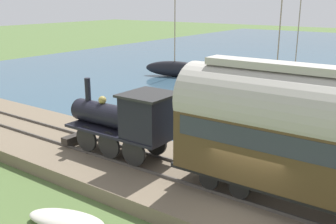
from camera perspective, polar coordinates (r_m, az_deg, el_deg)
ground_plane at (r=14.26m, az=11.52°, el=-14.95°), size 200.00×200.00×0.00m
rail_embankment at (r=14.67m, az=12.72°, el=-12.80°), size 5.70×56.00×0.69m
steam_locomotive at (r=16.83m, az=-5.83°, el=-0.97°), size 2.05×5.60×3.16m
passenger_coach at (r=13.00m, az=20.75°, el=-3.08°), size 2.49×9.55×4.67m
sailboat_gray at (r=41.05m, az=17.91°, el=5.83°), size 2.52×4.75×9.41m
sailboat_black at (r=38.43m, az=0.97°, el=6.32°), size 2.97×5.98×7.62m
sailboat_navy at (r=32.76m, az=15.32°, el=3.61°), size 1.72×4.75×9.32m
rowboat_mid_harbor at (r=26.54m, az=3.39°, el=0.75°), size 2.55×2.18×0.54m
rowboat_far_out at (r=26.23m, az=15.63°, el=-0.01°), size 2.28×2.38×0.55m
beached_dinghy at (r=13.93m, az=-14.55°, el=-14.94°), size 1.88×3.00×0.44m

